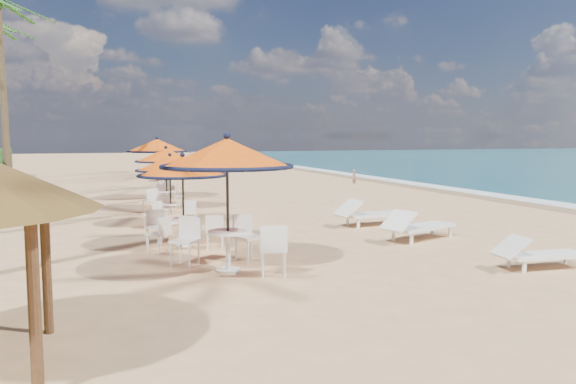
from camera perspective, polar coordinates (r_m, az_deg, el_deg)
name	(u,v)px	position (r m, az deg, el deg)	size (l,w,h in m)	color
ground	(459,256)	(12.87, 17.01, -6.24)	(160.00, 160.00, 0.00)	tan
foam_strip	(492,195)	(26.36, 20.03, -0.31)	(1.20, 140.00, 0.04)	white
wetsand_band	(475,196)	(25.79, 18.50, -0.39)	(1.40, 140.00, 0.02)	olive
station_0	(228,170)	(10.84, -6.07, 2.25)	(2.57, 2.57, 2.68)	black
station_1	(181,178)	(13.43, -10.77, 1.41)	(2.13, 2.13, 2.22)	black
station_2	(170,172)	(16.88, -11.92, 1.98)	(2.03, 2.03, 2.12)	black
station_3	(166,163)	(20.36, -12.34, 2.91)	(2.18, 2.19, 2.27)	black
station_4	(158,151)	(24.02, -13.04, 4.07)	(2.49, 2.49, 2.60)	black
lounger_near	(537,253)	(12.12, 24.01, -5.69)	(1.94, 0.78, 0.68)	white
lounger_mid	(417,226)	(14.44, 12.94, -3.35)	(2.32, 1.37, 0.79)	white
lounger_far	(369,213)	(16.53, 8.20, -2.13)	(2.28, 0.93, 0.79)	white
palm_6	(0,15)	(34.09, -27.25, 15.72)	(5.00, 5.00, 9.73)	brown
person	(354,177)	(30.55, 6.75, 1.57)	(0.31, 0.20, 0.85)	#99684D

